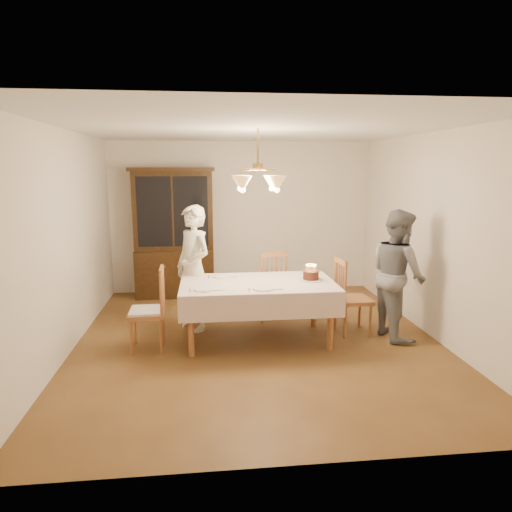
{
  "coord_description": "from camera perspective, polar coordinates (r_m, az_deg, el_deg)",
  "views": [
    {
      "loc": [
        -0.63,
        -5.44,
        2.14
      ],
      "look_at": [
        0.0,
        0.2,
        1.05
      ],
      "focal_mm": 32.0,
      "sensor_mm": 36.0,
      "label": 1
    }
  ],
  "objects": [
    {
      "name": "elderly_woman",
      "position": [
        6.12,
        -7.82,
        -1.53
      ],
      "size": [
        0.69,
        0.73,
        1.67
      ],
      "primitive_type": "imported",
      "rotation": [
        0.0,
        0.0,
        -0.93
      ],
      "color": "white",
      "rests_on": "ground"
    },
    {
      "name": "place_setting_near_left",
      "position": [
        5.32,
        -6.31,
        -4.16
      ],
      "size": [
        0.39,
        0.24,
        0.02
      ],
      "color": "white",
      "rests_on": "dining_table"
    },
    {
      "name": "dining_table",
      "position": [
        5.67,
        0.22,
        -4.03
      ],
      "size": [
        1.9,
        1.1,
        0.76
      ],
      "color": "brown",
      "rests_on": "ground"
    },
    {
      "name": "room_shell",
      "position": [
        5.5,
        0.23,
        5.05
      ],
      "size": [
        5.0,
        5.0,
        5.0
      ],
      "color": "white",
      "rests_on": "ground"
    },
    {
      "name": "birthday_cake",
      "position": [
        5.77,
        6.87,
        -2.49
      ],
      "size": [
        0.3,
        0.3,
        0.2
      ],
      "color": "white",
      "rests_on": "dining_table"
    },
    {
      "name": "ground",
      "position": [
        5.88,
        0.22,
        -10.47
      ],
      "size": [
        5.0,
        5.0,
        0.0
      ],
      "primitive_type": "plane",
      "color": "#583719",
      "rests_on": "ground"
    },
    {
      "name": "place_setting_near_right",
      "position": [
        5.33,
        1.1,
        -4.08
      ],
      "size": [
        0.4,
        0.25,
        0.02
      ],
      "color": "white",
      "rests_on": "dining_table"
    },
    {
      "name": "china_hutch",
      "position": [
        7.79,
        -10.19,
        2.59
      ],
      "size": [
        1.38,
        0.54,
        2.16
      ],
      "color": "black",
      "rests_on": "ground"
    },
    {
      "name": "chair_far_side",
      "position": [
        6.59,
        1.62,
        -4.07
      ],
      "size": [
        0.54,
        0.53,
        1.0
      ],
      "color": "brown",
      "rests_on": "ground"
    },
    {
      "name": "adult_in_grey",
      "position": [
        6.07,
        17.28,
        -2.16
      ],
      "size": [
        0.71,
        0.86,
        1.65
      ],
      "primitive_type": "imported",
      "rotation": [
        0.0,
        0.0,
        1.68
      ],
      "color": "slate",
      "rests_on": "ground"
    },
    {
      "name": "place_setting_far_left",
      "position": [
        5.95,
        -4.22,
        -2.5
      ],
      "size": [
        0.38,
        0.23,
        0.02
      ],
      "color": "white",
      "rests_on": "dining_table"
    },
    {
      "name": "chair_right_end",
      "position": [
        6.12,
        11.95,
        -5.45
      ],
      "size": [
        0.44,
        0.46,
        1.0
      ],
      "color": "brown",
      "rests_on": "ground"
    },
    {
      "name": "chandelier",
      "position": [
        5.48,
        0.23,
        9.17
      ],
      "size": [
        0.62,
        0.62,
        0.73
      ],
      "color": "#BF8C3F",
      "rests_on": "ground"
    },
    {
      "name": "chair_left_end",
      "position": [
        5.61,
        -13.41,
        -6.92
      ],
      "size": [
        0.43,
        0.45,
        1.0
      ],
      "color": "brown",
      "rests_on": "ground"
    }
  ]
}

